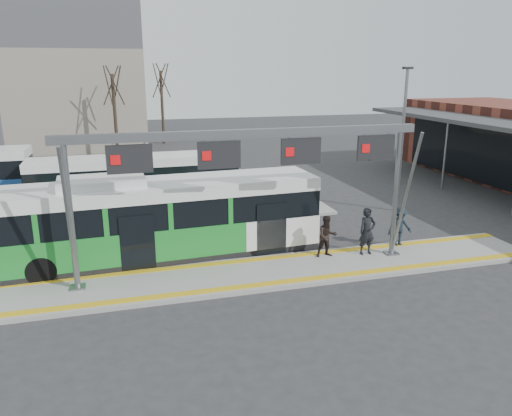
{
  "coord_description": "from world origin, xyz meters",
  "views": [
    {
      "loc": [
        -4.9,
        -16.41,
        7.37
      ],
      "look_at": [
        0.58,
        3.0,
        1.71
      ],
      "focal_mm": 35.0,
      "sensor_mm": 36.0,
      "label": 1
    }
  ],
  "objects_px": {
    "passenger_b": "(327,236)",
    "passenger_c": "(400,226)",
    "passenger_a": "(367,231)",
    "hero_bus": "(160,221)",
    "gantry": "(252,159)"
  },
  "relations": [
    {
      "from": "hero_bus",
      "to": "passenger_a",
      "type": "relative_size",
      "value": 6.66
    },
    {
      "from": "passenger_a",
      "to": "passenger_b",
      "type": "bearing_deg",
      "value": 170.96
    },
    {
      "from": "passenger_b",
      "to": "hero_bus",
      "type": "bearing_deg",
      "value": 164.61
    },
    {
      "from": "passenger_c",
      "to": "hero_bus",
      "type": "bearing_deg",
      "value": 169.18
    },
    {
      "from": "hero_bus",
      "to": "passenger_b",
      "type": "xyz_separation_m",
      "value": [
        6.32,
        -1.96,
        -0.6
      ]
    },
    {
      "from": "gantry",
      "to": "hero_bus",
      "type": "distance_m",
      "value": 4.81
    },
    {
      "from": "passenger_b",
      "to": "passenger_c",
      "type": "xyz_separation_m",
      "value": [
        3.44,
        0.34,
        -0.0
      ]
    },
    {
      "from": "hero_bus",
      "to": "passenger_a",
      "type": "height_order",
      "value": "hero_bus"
    },
    {
      "from": "passenger_a",
      "to": "passenger_c",
      "type": "height_order",
      "value": "passenger_a"
    },
    {
      "from": "gantry",
      "to": "passenger_b",
      "type": "xyz_separation_m",
      "value": [
        3.21,
        0.5,
        -3.31
      ]
    },
    {
      "from": "passenger_c",
      "to": "passenger_b",
      "type": "bearing_deg",
      "value": -175.73
    },
    {
      "from": "gantry",
      "to": "passenger_a",
      "type": "distance_m",
      "value": 5.82
    },
    {
      "from": "hero_bus",
      "to": "passenger_a",
      "type": "distance_m",
      "value": 8.26
    },
    {
      "from": "gantry",
      "to": "passenger_a",
      "type": "bearing_deg",
      "value": 3.74
    },
    {
      "from": "passenger_b",
      "to": "passenger_c",
      "type": "relative_size",
      "value": 1.0
    }
  ]
}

